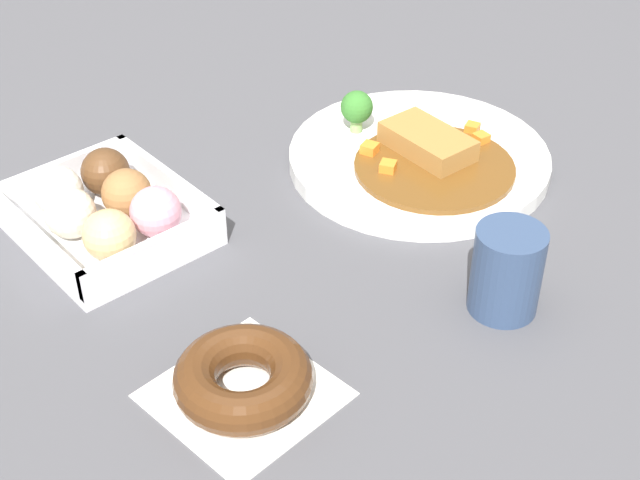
{
  "coord_description": "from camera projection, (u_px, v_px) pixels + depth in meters",
  "views": [
    {
      "loc": [
        0.6,
        -0.51,
        0.55
      ],
      "look_at": [
        0.08,
        -0.06,
        0.03
      ],
      "focal_mm": 51.36,
      "sensor_mm": 36.0,
      "label": 1
    }
  ],
  "objects": [
    {
      "name": "curry_plate",
      "position": [
        419.0,
        156.0,
        1.02
      ],
      "size": [
        0.29,
        0.29,
        0.07
      ],
      "color": "white",
      "rests_on": "ground_plane"
    },
    {
      "name": "coffee_mug",
      "position": [
        507.0,
        271.0,
        0.81
      ],
      "size": [
        0.06,
        0.06,
        0.08
      ],
      "primitive_type": "cylinder",
      "color": "#33476B",
      "rests_on": "ground_plane"
    },
    {
      "name": "ground_plane",
      "position": [
        311.0,
        208.0,
        0.96
      ],
      "size": [
        1.6,
        1.6,
        0.0
      ],
      "primitive_type": "plane",
      "color": "#4C4C51"
    },
    {
      "name": "donut_box",
      "position": [
        105.0,
        210.0,
        0.91
      ],
      "size": [
        0.19,
        0.16,
        0.06
      ],
      "color": "white",
      "rests_on": "ground_plane"
    },
    {
      "name": "chocolate_ring_donut",
      "position": [
        243.0,
        379.0,
        0.74
      ],
      "size": [
        0.14,
        0.14,
        0.04
      ],
      "color": "white",
      "rests_on": "ground_plane"
    }
  ]
}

